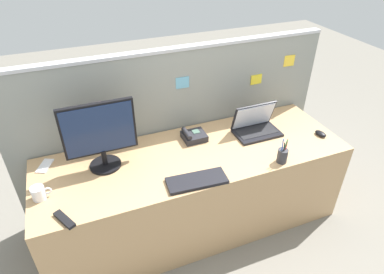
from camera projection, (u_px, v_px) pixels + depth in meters
ground_plane at (194, 220)px, 2.83m from camera, size 10.00×10.00×0.00m
desk at (194, 190)px, 2.63m from camera, size 2.29×0.76×0.71m
cubicle_divider at (176, 128)px, 2.77m from camera, size 2.58×0.08×1.37m
desktop_monitor at (100, 133)px, 2.18m from camera, size 0.48×0.22×0.49m
laptop at (255, 125)px, 2.65m from camera, size 0.36×0.23×0.24m
desk_phone at (193, 136)px, 2.58m from camera, size 0.18×0.16×0.09m
keyboard_main at (197, 181)px, 2.18m from camera, size 0.41×0.19×0.02m
computer_mouse_right_hand at (321, 134)px, 2.63m from camera, size 0.07×0.11×0.03m
pen_cup at (282, 156)px, 2.33m from camera, size 0.07×0.07×0.19m
cell_phone_white_slab at (45, 166)px, 2.31m from camera, size 0.13×0.17×0.01m
tv_remote at (64, 219)px, 1.90m from camera, size 0.12×0.17×0.02m
coffee_mug at (39, 193)px, 2.03m from camera, size 0.12×0.08×0.09m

